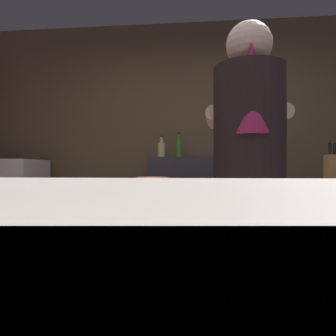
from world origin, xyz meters
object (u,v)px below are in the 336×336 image
object	(u,v)px
mini_fridge	(10,213)
bottle_vinegar	(161,149)
mixing_bowl	(152,182)
bottle_hot_sauce	(179,148)
bartender	(249,175)
knife_block	(335,170)
chefs_knife	(287,187)

from	to	relation	value
mini_fridge	bottle_vinegar	bearing A→B (deg)	2.54
mixing_bowl	bottle_hot_sauce	world-z (taller)	bottle_hot_sauce
bartender	mini_fridge	bearing A→B (deg)	57.47
bartender	knife_block	distance (m)	0.74
knife_block	bottle_hot_sauce	xyz separation A→B (m)	(-1.04, 1.33, 0.23)
knife_block	mixing_bowl	bearing A→B (deg)	175.92
chefs_knife	bottle_vinegar	world-z (taller)	bottle_vinegar
bartender	knife_block	world-z (taller)	bartender
knife_block	bottle_vinegar	xyz separation A→B (m)	(-1.21, 1.22, 0.21)
mini_fridge	bartender	size ratio (longest dim) A/B	0.65
bottle_vinegar	knife_block	bearing A→B (deg)	-45.29
chefs_knife	bottle_hot_sauce	xyz separation A→B (m)	(-0.74, 1.39, 0.33)
mixing_bowl	bottle_vinegar	xyz separation A→B (m)	(-0.08, 1.14, 0.29)
mini_fridge	chefs_knife	world-z (taller)	mini_fridge
chefs_knife	bottle_vinegar	bearing A→B (deg)	140.23
chefs_knife	mixing_bowl	bearing A→B (deg)	-174.82
mini_fridge	bottle_hot_sauce	distance (m)	1.93
bottle_vinegar	bottle_hot_sauce	xyz separation A→B (m)	(0.17, 0.10, 0.02)
bottle_vinegar	bottle_hot_sauce	bearing A→B (deg)	30.96
bottle_hot_sauce	bottle_vinegar	bearing A→B (deg)	-149.04
knife_block	chefs_knife	xyz separation A→B (m)	(-0.30, -0.06, -0.10)
mini_fridge	mixing_bowl	xyz separation A→B (m)	(1.70, -1.07, 0.39)
bartender	bottle_vinegar	bearing A→B (deg)	23.70
knife_block	bottle_vinegar	world-z (taller)	bottle_vinegar
bartender	knife_block	xyz separation A→B (m)	(0.58, 0.47, 0.02)
bartender	mixing_bowl	distance (m)	0.78
knife_block	bottle_hot_sauce	world-z (taller)	bottle_hot_sauce
bottle_vinegar	mixing_bowl	bearing A→B (deg)	-85.99
chefs_knife	bottle_vinegar	size ratio (longest dim) A/B	1.10
bartender	knife_block	size ratio (longest dim) A/B	6.37
knife_block	chefs_knife	distance (m)	0.32
mixing_bowl	bottle_hot_sauce	xyz separation A→B (m)	(0.09, 1.25, 0.31)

